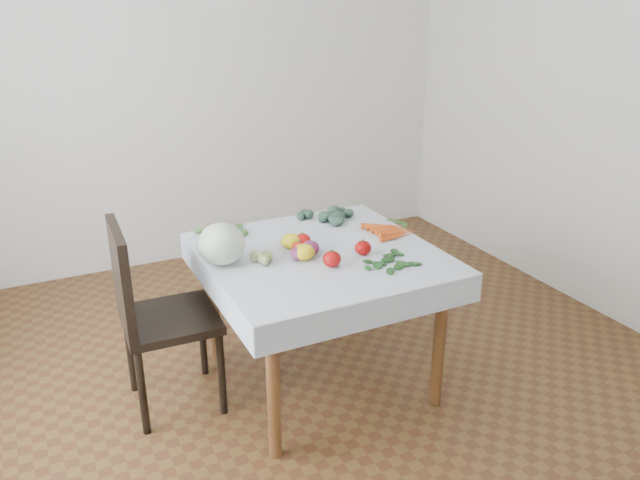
% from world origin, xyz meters
% --- Properties ---
extents(ground, '(4.00, 4.00, 0.00)m').
position_xyz_m(ground, '(0.00, 0.00, 0.00)').
color(ground, brown).
extents(back_wall, '(4.00, 0.04, 2.70)m').
position_xyz_m(back_wall, '(0.00, 2.00, 1.35)').
color(back_wall, white).
rests_on(back_wall, ground).
extents(table, '(1.00, 1.00, 0.75)m').
position_xyz_m(table, '(0.00, 0.00, 0.65)').
color(table, brown).
rests_on(table, ground).
extents(tablecloth, '(1.12, 1.12, 0.01)m').
position_xyz_m(tablecloth, '(0.00, 0.00, 0.75)').
color(tablecloth, white).
rests_on(tablecloth, table).
extents(chair, '(0.46, 0.46, 0.98)m').
position_xyz_m(chair, '(-0.83, 0.16, 0.56)').
color(chair, black).
rests_on(chair, ground).
extents(cabbage, '(0.25, 0.25, 0.20)m').
position_xyz_m(cabbage, '(-0.48, 0.08, 0.86)').
color(cabbage, '#DFF4CC').
rests_on(cabbage, tablecloth).
extents(tomato_a, '(0.09, 0.09, 0.07)m').
position_xyz_m(tomato_a, '(-0.11, 0.01, 0.79)').
color(tomato_a, '#B60C0C').
rests_on(tomato_a, tablecloth).
extents(tomato_b, '(0.10, 0.10, 0.07)m').
position_xyz_m(tomato_b, '(-0.05, 0.09, 0.79)').
color(tomato_b, '#B60C0C').
rests_on(tomato_b, tablecloth).
extents(tomato_c, '(0.10, 0.10, 0.08)m').
position_xyz_m(tomato_c, '(-0.03, -0.18, 0.79)').
color(tomato_c, '#B60C0C').
rests_on(tomato_c, tablecloth).
extents(tomato_d, '(0.10, 0.10, 0.07)m').
position_xyz_m(tomato_d, '(0.18, -0.12, 0.79)').
color(tomato_d, '#B60C0C').
rests_on(tomato_d, tablecloth).
extents(heirloom_back, '(0.14, 0.14, 0.08)m').
position_xyz_m(heirloom_back, '(-0.11, 0.11, 0.79)').
color(heirloom_back, yellow).
rests_on(heirloom_back, tablecloth).
extents(heirloom_front, '(0.15, 0.15, 0.08)m').
position_xyz_m(heirloom_front, '(-0.11, -0.05, 0.79)').
color(heirloom_front, yellow).
rests_on(heirloom_front, tablecloth).
extents(onion_a, '(0.10, 0.10, 0.08)m').
position_xyz_m(onion_a, '(-0.06, -0.02, 0.79)').
color(onion_a, '#56183F').
rests_on(onion_a, tablecloth).
extents(onion_b, '(0.11, 0.11, 0.07)m').
position_xyz_m(onion_b, '(-0.13, -0.04, 0.79)').
color(onion_b, '#56183F').
rests_on(onion_b, tablecloth).
extents(tomatillo_cluster, '(0.10, 0.12, 0.04)m').
position_xyz_m(tomatillo_cluster, '(-0.32, -0.00, 0.78)').
color(tomatillo_cluster, '#BAC370').
rests_on(tomatillo_cluster, tablecloth).
extents(carrot_bunch, '(0.22, 0.25, 0.03)m').
position_xyz_m(carrot_bunch, '(0.46, 0.07, 0.77)').
color(carrot_bunch, orange).
rests_on(carrot_bunch, tablecloth).
extents(kale_bunch, '(0.34, 0.26, 0.04)m').
position_xyz_m(kale_bunch, '(0.26, 0.43, 0.78)').
color(kale_bunch, '#355646').
rests_on(kale_bunch, tablecloth).
extents(basil_bunch, '(0.29, 0.21, 0.01)m').
position_xyz_m(basil_bunch, '(0.24, -0.27, 0.76)').
color(basil_bunch, '#1F4F18').
rests_on(basil_bunch, tablecloth).
extents(dill_bunch, '(0.23, 0.18, 0.02)m').
position_xyz_m(dill_bunch, '(-0.36, 0.43, 0.77)').
color(dill_bunch, '#3F6E32').
rests_on(dill_bunch, tablecloth).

